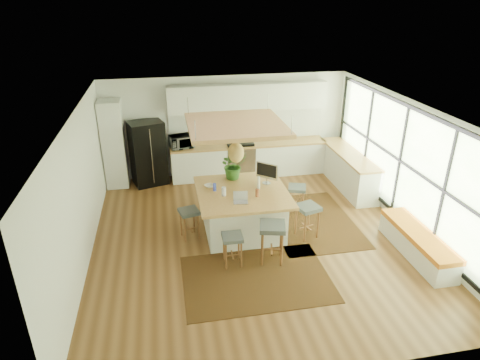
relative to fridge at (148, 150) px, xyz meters
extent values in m
plane|color=brown|center=(2.13, -3.15, -0.93)|extent=(7.00, 7.00, 0.00)
plane|color=white|center=(2.13, -3.15, 1.78)|extent=(7.00, 7.00, 0.00)
plane|color=white|center=(2.13, 0.35, 0.42)|extent=(6.50, 0.00, 6.50)
plane|color=white|center=(2.13, -6.65, 0.42)|extent=(6.50, 0.00, 6.50)
plane|color=white|center=(-1.12, -3.15, 0.42)|extent=(0.00, 7.00, 7.00)
plane|color=white|center=(5.38, -3.15, 0.42)|extent=(0.00, 7.00, 7.00)
cube|color=white|center=(-0.82, 0.03, 0.20)|extent=(0.55, 0.60, 2.25)
cube|color=white|center=(2.68, 0.03, -0.49)|extent=(4.20, 0.60, 0.88)
cube|color=#A9773C|center=(2.68, 0.03, -0.03)|extent=(4.24, 0.64, 0.05)
cube|color=white|center=(2.68, 0.33, 0.43)|extent=(4.20, 0.02, 0.80)
cube|color=white|center=(2.68, 0.17, 1.22)|extent=(4.20, 0.34, 0.70)
cube|color=white|center=(5.06, -1.15, -0.49)|extent=(0.60, 2.50, 0.88)
cube|color=#A9773C|center=(5.06, -1.15, -0.03)|extent=(0.64, 2.54, 0.05)
cube|color=black|center=(1.87, -4.51, -0.92)|extent=(2.60, 1.80, 0.01)
cube|color=black|center=(3.52, -2.75, -0.92)|extent=(1.80, 2.60, 0.01)
imported|color=#A5A5AA|center=(0.88, 0.02, 0.20)|extent=(0.67, 0.47, 0.41)
imported|color=#1E4C19|center=(1.87, -2.16, 0.25)|extent=(0.68, 0.73, 0.49)
imported|color=silver|center=(1.29, -2.51, 0.03)|extent=(0.25, 0.25, 0.05)
cylinder|color=blue|center=(1.39, -2.73, 0.10)|extent=(0.07, 0.07, 0.19)
cylinder|color=white|center=(1.54, -2.98, 0.10)|extent=(0.07, 0.07, 0.19)
cylinder|color=brown|center=(2.19, -3.13, 0.10)|extent=(0.07, 0.07, 0.19)
cylinder|color=silver|center=(2.29, -2.78, 0.10)|extent=(0.07, 0.07, 0.19)
camera|label=1|loc=(0.46, -10.38, 3.76)|focal=31.22mm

